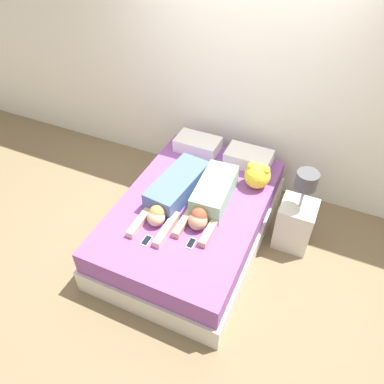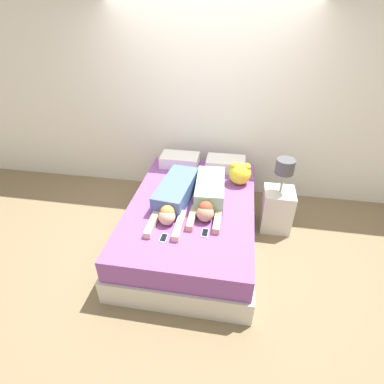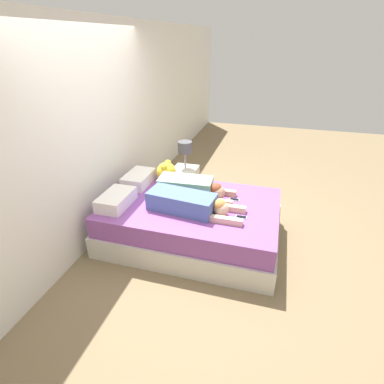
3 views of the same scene
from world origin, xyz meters
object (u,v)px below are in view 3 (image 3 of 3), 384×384
at_px(cell_phone_right, 234,200).
at_px(nightstand, 185,180).
at_px(pillow_head_left, 116,200).
at_px(person_right, 193,188).
at_px(bed, 192,221).
at_px(cell_phone_left, 241,217).
at_px(plush_toy, 166,171).
at_px(person_left, 189,203).
at_px(pillow_head_right, 139,179).

relative_size(cell_phone_right, nightstand, 0.13).
bearing_deg(nightstand, cell_phone_right, -131.78).
xyz_separation_m(pillow_head_left, person_right, (0.50, -0.81, 0.03)).
distance_m(bed, cell_phone_left, 0.71).
relative_size(bed, plush_toy, 7.49).
distance_m(person_left, person_right, 0.39).
height_order(pillow_head_left, person_left, person_left).
bearing_deg(cell_phone_left, cell_phone_right, 19.96).
distance_m(pillow_head_left, cell_phone_right, 1.45).
relative_size(pillow_head_right, plush_toy, 1.79).
bearing_deg(person_left, pillow_head_left, 97.92).
relative_size(bed, person_right, 2.19).
xyz_separation_m(bed, person_left, (-0.19, -0.02, 0.38)).
relative_size(pillow_head_left, cell_phone_right, 3.97).
relative_size(cell_phone_left, cell_phone_right, 1.00).
relative_size(pillow_head_right, person_left, 0.45).
height_order(person_left, cell_phone_right, person_left).
relative_size(bed, person_left, 1.88).
height_order(pillow_head_left, person_right, person_right).
height_order(bed, nightstand, nightstand).
bearing_deg(cell_phone_right, pillow_head_right, 85.69).
bearing_deg(person_left, plush_toy, 37.69).
distance_m(bed, person_right, 0.43).
bearing_deg(pillow_head_right, plush_toy, -59.25).
relative_size(pillow_head_left, nightstand, 0.53).
xyz_separation_m(bed, person_right, (0.19, 0.05, 0.38)).
distance_m(plush_toy, nightstand, 0.62).
bearing_deg(bed, pillow_head_right, 69.85).
relative_size(person_left, nightstand, 1.18).
bearing_deg(person_right, bed, -165.84).
height_order(bed, pillow_head_right, pillow_head_right).
bearing_deg(pillow_head_left, cell_phone_left, -84.58).
distance_m(person_right, cell_phone_right, 0.55).
bearing_deg(cell_phone_right, cell_phone_left, -160.04).
relative_size(cell_phone_left, plush_toy, 0.45).
height_order(person_left, plush_toy, plush_toy).
distance_m(bed, person_left, 0.42).
xyz_separation_m(cell_phone_right, nightstand, (0.80, 0.89, -0.21)).
height_order(pillow_head_right, cell_phone_right, pillow_head_right).
bearing_deg(pillow_head_left, cell_phone_right, -68.61).
distance_m(person_left, cell_phone_left, 0.62).
bearing_deg(person_right, cell_phone_right, -87.12).
relative_size(bed, pillow_head_right, 4.19).
bearing_deg(person_left, bed, 6.14).
xyz_separation_m(pillow_head_left, person_left, (0.12, -0.88, 0.03)).
xyz_separation_m(pillow_head_left, nightstand, (1.33, -0.46, -0.28)).
bearing_deg(pillow_head_left, nightstand, -19.02).
distance_m(bed, plush_toy, 0.85).
relative_size(pillow_head_left, person_left, 0.45).
height_order(person_right, cell_phone_left, person_right).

